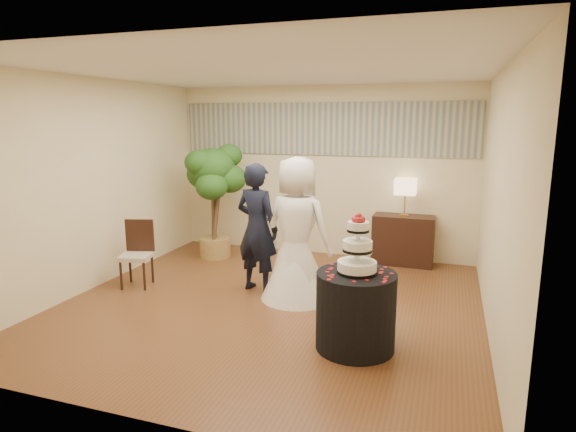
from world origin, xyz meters
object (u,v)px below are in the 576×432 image
(bride, at_px, (297,229))
(console, at_px, (403,240))
(wedding_cake, at_px, (358,243))
(table_lamp, at_px, (405,197))
(ficus_tree, at_px, (214,201))
(groom, at_px, (257,228))
(side_chair, at_px, (136,254))
(cake_table, at_px, (356,311))

(bride, bearing_deg, console, -108.76)
(bride, bearing_deg, wedding_cake, 142.29)
(console, bearing_deg, table_lamp, 0.00)
(console, height_order, ficus_tree, ficus_tree)
(bride, xyz_separation_m, ficus_tree, (-1.85, 1.36, 0.04))
(bride, height_order, ficus_tree, ficus_tree)
(groom, distance_m, ficus_tree, 1.78)
(groom, bearing_deg, side_chair, 27.83)
(groom, distance_m, cake_table, 2.04)
(ficus_tree, distance_m, side_chair, 1.74)
(bride, bearing_deg, ficus_tree, -24.72)
(ficus_tree, bearing_deg, side_chair, -102.47)
(cake_table, distance_m, console, 3.08)
(side_chair, bearing_deg, wedding_cake, -29.70)
(cake_table, xyz_separation_m, ficus_tree, (-2.82, 2.48, 0.56))
(groom, distance_m, console, 2.56)
(bride, relative_size, table_lamp, 3.13)
(groom, relative_size, bride, 0.94)
(table_lamp, relative_size, ficus_tree, 0.30)
(cake_table, distance_m, side_chair, 3.29)
(wedding_cake, bearing_deg, table_lamp, 86.76)
(wedding_cake, relative_size, side_chair, 0.66)
(cake_table, bearing_deg, bride, 130.71)
(wedding_cake, height_order, table_lamp, wedding_cake)
(groom, distance_m, bride, 0.59)
(groom, xyz_separation_m, wedding_cake, (1.55, -1.24, 0.23))
(cake_table, relative_size, console, 0.84)
(bride, xyz_separation_m, console, (1.14, 1.95, -0.52))
(cake_table, bearing_deg, console, 86.76)
(console, bearing_deg, cake_table, -92.61)
(wedding_cake, xyz_separation_m, table_lamp, (0.17, 3.07, -0.01))
(bride, bearing_deg, table_lamp, -108.76)
(wedding_cake, bearing_deg, cake_table, 0.00)
(wedding_cake, relative_size, console, 0.64)
(console, bearing_deg, side_chair, -145.91)
(console, distance_m, table_lamp, 0.68)
(wedding_cake, relative_size, table_lamp, 1.03)
(cake_table, xyz_separation_m, table_lamp, (0.17, 3.07, 0.68))
(bride, height_order, console, bride)
(groom, xyz_separation_m, side_chair, (-1.63, -0.38, -0.40))
(bride, relative_size, console, 1.94)
(cake_table, relative_size, side_chair, 0.88)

